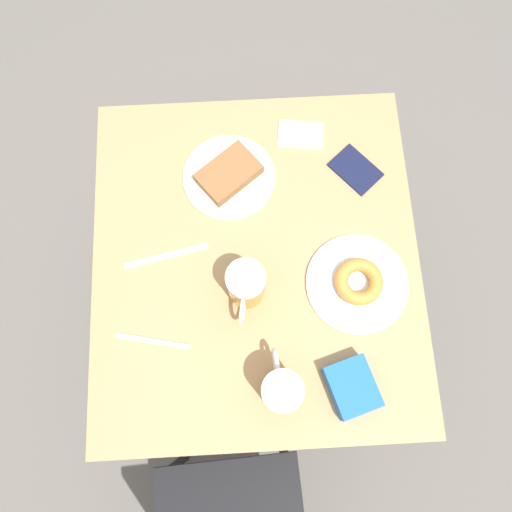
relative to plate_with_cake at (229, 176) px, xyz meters
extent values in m
plane|color=#666059|center=(-0.06, 0.22, -0.75)|extent=(8.00, 8.00, 0.00)
cube|color=tan|center=(-0.06, 0.22, -0.03)|extent=(0.82, 0.92, 0.03)
cylinder|color=black|center=(-0.43, -0.19, -0.40)|extent=(0.04, 0.04, 0.70)
cylinder|color=black|center=(0.31, -0.19, -0.40)|extent=(0.04, 0.04, 0.70)
cylinder|color=black|center=(-0.43, 0.64, -0.40)|extent=(0.04, 0.04, 0.70)
cylinder|color=black|center=(0.31, 0.64, -0.40)|extent=(0.04, 0.04, 0.70)
cylinder|color=black|center=(-0.12, 0.74, -0.52)|extent=(0.03, 0.03, 0.45)
cylinder|color=black|center=(0.23, 0.76, -0.52)|extent=(0.03, 0.03, 0.45)
cylinder|color=white|center=(0.00, 0.00, -0.01)|extent=(0.24, 0.24, 0.01)
cube|color=brown|center=(0.00, 0.00, 0.01)|extent=(0.19, 0.18, 0.03)
cylinder|color=white|center=(-0.31, 0.30, -0.01)|extent=(0.26, 0.26, 0.01)
torus|color=#D18938|center=(-0.31, 0.30, 0.01)|extent=(0.12, 0.12, 0.03)
cylinder|color=#C68C23|center=(-0.10, 0.55, 0.05)|extent=(0.09, 0.09, 0.12)
cylinder|color=white|center=(-0.10, 0.55, 0.12)|extent=(0.09, 0.09, 0.03)
torus|color=silver|center=(-0.09, 0.50, 0.06)|extent=(0.02, 0.09, 0.09)
cylinder|color=#C68C23|center=(-0.03, 0.31, 0.05)|extent=(0.09, 0.09, 0.12)
cylinder|color=white|center=(-0.03, 0.31, 0.12)|extent=(0.09, 0.09, 0.03)
torus|color=silver|center=(-0.02, 0.36, 0.06)|extent=(0.03, 0.09, 0.09)
cube|color=white|center=(-0.20, -0.12, -0.01)|extent=(0.13, 0.10, 0.00)
cube|color=silver|center=(0.20, 0.42, -0.01)|extent=(0.18, 0.05, 0.00)
cube|color=silver|center=(0.17, 0.21, -0.01)|extent=(0.21, 0.06, 0.00)
cube|color=#141938|center=(-0.34, 0.00, -0.01)|extent=(0.15, 0.15, 0.01)
cube|color=blue|center=(-0.26, 0.55, 0.01)|extent=(0.13, 0.15, 0.06)
camera|label=1|loc=(-0.04, 0.56, 1.20)|focal=35.00mm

